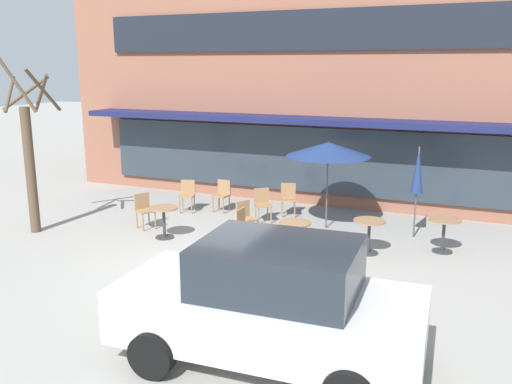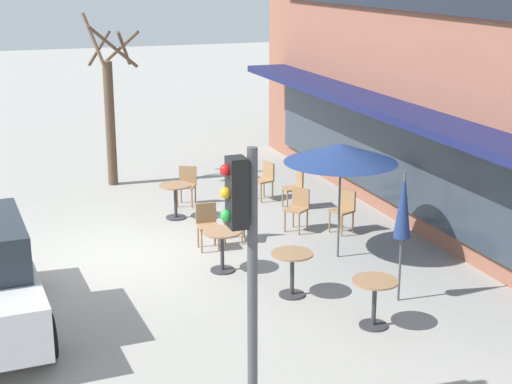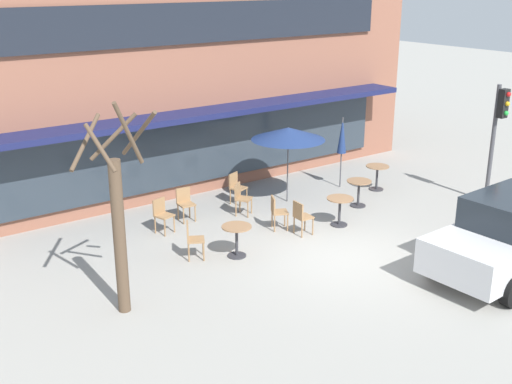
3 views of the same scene
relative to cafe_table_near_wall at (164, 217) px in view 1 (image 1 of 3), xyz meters
name	(u,v)px [view 1 (image 1 of 3)]	position (x,y,z in m)	size (l,w,h in m)	color
ground_plane	(209,272)	(2.03, -1.57, -0.52)	(80.00, 80.00, 0.00)	#9E9B93
building_facade	(339,82)	(2.03, 8.40, 2.95)	(16.10, 9.10, 6.94)	#935B47
cafe_table_near_wall	(164,217)	(0.00, 0.00, 0.00)	(0.70, 0.70, 0.76)	#333338
cafe_table_streetside	(444,230)	(6.24, 1.53, 0.00)	(0.70, 0.70, 0.76)	#333338
cafe_table_by_tree	(295,233)	(3.29, 0.04, 0.00)	(0.70, 0.70, 0.76)	#333338
cafe_table_mid_patio	(369,231)	(4.74, 0.80, 0.00)	(0.70, 0.70, 0.76)	#333338
patio_umbrella_green_folded	(418,171)	(5.51, 2.38, 1.11)	(0.28, 0.28, 2.20)	#4C4C51
patio_umbrella_cream_folded	(328,149)	(3.35, 2.31, 1.51)	(2.10, 2.10, 2.20)	#4C4C51
cafe_chair_0	(288,197)	(2.07, 3.05, 0.01)	(0.52, 0.52, 0.89)	#9E754C
cafe_chair_1	(262,202)	(1.65, 2.20, 0.01)	(0.56, 0.56, 0.89)	#9E754C
cafe_chair_2	(222,193)	(0.20, 2.74, 0.01)	(0.43, 0.43, 0.89)	#9E754C
cafe_chair_3	(187,193)	(-0.70, 2.34, 0.01)	(0.50, 0.50, 0.89)	#9E754C
cafe_chair_4	(244,225)	(2.05, 0.12, 0.01)	(0.43, 0.43, 0.89)	#9E754C
cafe_chair_5	(246,216)	(1.79, 0.78, 0.01)	(0.54, 0.54, 0.89)	#9E754C
cafe_chair_6	(144,208)	(-0.90, 0.50, 0.01)	(0.54, 0.54, 0.89)	#9E754C
parked_sedan	(270,303)	(4.37, -4.21, 0.36)	(4.28, 2.17, 1.76)	silver
street_tree	(30,156)	(-3.21, -0.80, 1.39)	(1.49, 1.36, 4.24)	brown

